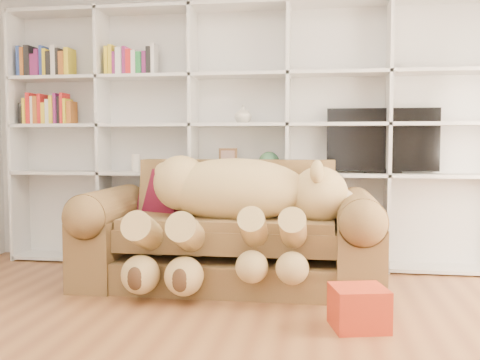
% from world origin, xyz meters
% --- Properties ---
extents(wall_back, '(5.00, 0.02, 2.70)m').
position_xyz_m(wall_back, '(0.00, 2.50, 1.35)').
color(wall_back, white).
rests_on(wall_back, floor).
extents(bookshelf, '(4.43, 0.35, 2.40)m').
position_xyz_m(bookshelf, '(-0.24, 2.36, 1.31)').
color(bookshelf, silver).
rests_on(bookshelf, floor).
extents(sofa, '(2.35, 1.02, 0.99)m').
position_xyz_m(sofa, '(0.02, 1.65, 0.37)').
color(sofa, brown).
rests_on(sofa, floor).
extents(teddy_bear, '(1.67, 0.94, 0.97)m').
position_xyz_m(teddy_bear, '(0.08, 1.45, 0.68)').
color(teddy_bear, tan).
rests_on(teddy_bear, sofa).
extents(throw_pillow, '(0.46, 0.36, 0.42)m').
position_xyz_m(throw_pillow, '(-0.60, 1.81, 0.70)').
color(throw_pillow, '#580F25').
rests_on(throw_pillow, sofa).
extents(gift_box, '(0.38, 0.37, 0.26)m').
position_xyz_m(gift_box, '(0.97, 0.71, 0.13)').
color(gift_box, '#B33017').
rests_on(gift_box, floor).
extents(tv, '(0.98, 0.18, 0.58)m').
position_xyz_m(tv, '(1.28, 2.35, 1.15)').
color(tv, black).
rests_on(tv, bookshelf).
extents(picture_frame, '(0.17, 0.07, 0.21)m').
position_xyz_m(picture_frame, '(-0.11, 2.30, 0.98)').
color(picture_frame, '#53361C').
rests_on(picture_frame, bookshelf).
extents(green_vase, '(0.19, 0.19, 0.19)m').
position_xyz_m(green_vase, '(0.27, 2.30, 0.96)').
color(green_vase, '#326140').
rests_on(green_vase, bookshelf).
extents(figurine_tall, '(0.10, 0.10, 0.16)m').
position_xyz_m(figurine_tall, '(-1.00, 2.30, 0.95)').
color(figurine_tall, silver).
rests_on(figurine_tall, bookshelf).
extents(figurine_short, '(0.07, 0.07, 0.11)m').
position_xyz_m(figurine_short, '(-0.79, 2.30, 0.92)').
color(figurine_short, silver).
rests_on(figurine_short, bookshelf).
extents(snow_globe, '(0.11, 0.11, 0.11)m').
position_xyz_m(snow_globe, '(-0.72, 2.30, 0.92)').
color(snow_globe, silver).
rests_on(snow_globe, bookshelf).
extents(shelf_vase, '(0.19, 0.19, 0.17)m').
position_xyz_m(shelf_vase, '(0.03, 2.30, 1.40)').
color(shelf_vase, beige).
rests_on(shelf_vase, bookshelf).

